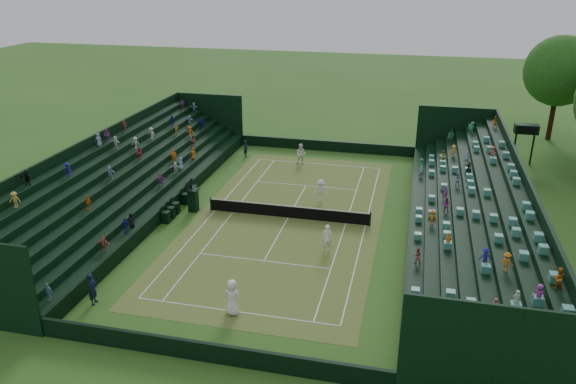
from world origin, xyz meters
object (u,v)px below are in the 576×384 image
(player_near_west, at_px, (232,297))
(player_far_west, at_px, (301,154))
(player_near_east, at_px, (327,238))
(player_far_east, at_px, (321,191))
(umpire_chair, at_px, (193,197))
(tennis_net, at_px, (288,211))

(player_near_west, relative_size, player_far_west, 1.05)
(player_near_east, height_order, player_far_west, player_far_west)
(player_near_east, bearing_deg, player_far_east, -96.24)
(umpire_chair, height_order, player_far_west, umpire_chair)
(player_near_east, relative_size, player_far_west, 0.97)
(player_near_west, height_order, player_far_east, player_near_west)
(player_near_west, bearing_deg, tennis_net, -86.03)
(tennis_net, relative_size, player_far_west, 6.20)
(player_near_west, distance_m, player_near_east, 8.61)
(tennis_net, relative_size, player_far_east, 6.70)
(umpire_chair, xyz_separation_m, player_far_west, (5.48, 11.93, -0.14))
(player_far_east, bearing_deg, player_near_west, -100.77)
(player_far_east, bearing_deg, player_near_east, -81.39)
(player_far_west, xyz_separation_m, player_far_east, (3.22, -8.02, -0.07))
(umpire_chair, distance_m, player_near_west, 13.61)
(player_near_west, xyz_separation_m, player_far_west, (-1.44, 23.65, -0.05))
(umpire_chair, bearing_deg, player_near_west, -59.44)
(player_far_west, bearing_deg, tennis_net, -83.62)
(tennis_net, xyz_separation_m, player_far_east, (1.71, 3.54, 0.34))
(umpire_chair, height_order, player_far_east, umpire_chair)
(tennis_net, height_order, umpire_chair, umpire_chair)
(umpire_chair, relative_size, player_far_east, 1.45)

